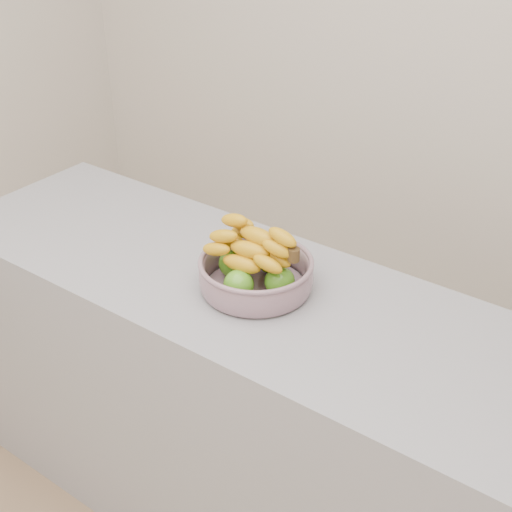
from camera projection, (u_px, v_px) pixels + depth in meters
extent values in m
cube|color=silver|center=(477.00, 18.00, 2.59)|extent=(4.00, 0.05, 2.70)
cube|color=#A09FA8|center=(256.00, 415.00, 2.11)|extent=(2.00, 0.60, 0.90)
cylinder|color=#919AAE|center=(256.00, 287.00, 1.87)|extent=(0.26, 0.26, 0.01)
torus|color=#919AAE|center=(256.00, 262.00, 1.84)|extent=(0.30, 0.30, 0.01)
sphere|color=#4F9319|center=(239.00, 285.00, 1.80)|extent=(0.08, 0.08, 0.08)
sphere|color=#4F9319|center=(280.00, 281.00, 1.81)|extent=(0.08, 0.08, 0.08)
sphere|color=#4F9319|center=(272.00, 260.00, 1.90)|extent=(0.08, 0.08, 0.08)
sphere|color=#4F9319|center=(233.00, 263.00, 1.89)|extent=(0.08, 0.08, 0.08)
ellipsoid|color=yellow|center=(242.00, 264.00, 1.80)|extent=(0.19, 0.07, 0.04)
ellipsoid|color=yellow|center=(253.00, 256.00, 1.83)|extent=(0.19, 0.04, 0.04)
ellipsoid|color=yellow|center=(264.00, 248.00, 1.87)|extent=(0.19, 0.07, 0.04)
ellipsoid|color=yellow|center=(250.00, 250.00, 1.79)|extent=(0.19, 0.08, 0.04)
ellipsoid|color=yellow|center=(262.00, 242.00, 1.83)|extent=(0.19, 0.08, 0.04)
ellipsoid|color=yellow|center=(258.00, 236.00, 1.79)|extent=(0.19, 0.04, 0.04)
cylinder|color=#412D15|center=(294.00, 255.00, 1.75)|extent=(0.03, 0.03, 0.03)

